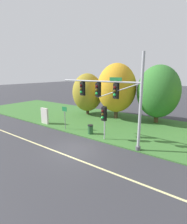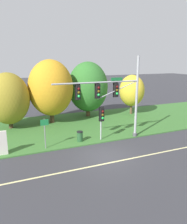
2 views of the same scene
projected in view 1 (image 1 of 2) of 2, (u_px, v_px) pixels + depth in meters
ground_plane at (74, 149)px, 14.38m from camera, size 160.00×160.00×0.00m
lane_stripe at (64, 154)px, 13.43m from camera, size 36.00×0.16×0.01m
grass_verge at (121, 125)px, 20.86m from camera, size 48.00×11.50×0.10m
traffic_signal_mast at (113, 95)px, 14.43m from camera, size 8.08×0.49×7.53m
pedestrian_signal_near_kerb at (104, 116)px, 15.64m from camera, size 0.46×0.55×3.11m
route_sign_post at (65, 115)px, 18.81m from camera, size 0.66×0.08×2.53m
tree_nearest_road at (87, 92)px, 25.32m from camera, size 4.36×4.36×5.94m
tree_left_of_mast at (117, 88)px, 22.79m from camera, size 5.07×5.07×7.24m
tree_behind_signpost at (158, 92)px, 20.92m from camera, size 5.04×5.04×6.96m
info_kiosk at (45, 116)px, 20.99m from camera, size 1.10×0.24×1.90m
trash_bin at (90, 129)px, 17.56m from camera, size 0.56×0.56×0.93m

